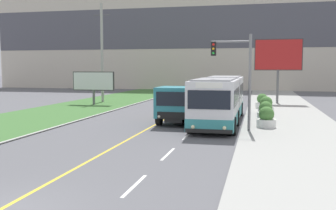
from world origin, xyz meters
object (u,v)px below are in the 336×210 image
(utility_pole_far, at_px, (102,53))
(traffic_light_mast, at_px, (238,70))
(planter_round_far, at_px, (262,102))
(billboard_large, at_px, (278,57))
(billboard_small, at_px, (93,82))
(city_bus, at_px, (220,100))
(planter_round_near, at_px, (266,118))
(planter_round_second, at_px, (266,111))
(planter_round_third, at_px, (266,106))
(dump_truck, at_px, (180,105))

(utility_pole_far, distance_m, traffic_light_mast, 22.47)
(planter_round_far, bearing_deg, billboard_large, 74.67)
(billboard_large, relative_size, billboard_small, 1.53)
(city_bus, bearing_deg, billboard_large, 73.69)
(planter_round_far, bearing_deg, planter_round_near, -89.17)
(billboard_small, xyz_separation_m, planter_round_near, (16.35, -11.88, -1.65))
(planter_round_second, relative_size, planter_round_far, 0.97)
(city_bus, xyz_separation_m, billboard_small, (-13.37, 9.74, 0.74))
(traffic_light_mast, height_order, planter_round_third, traffic_light_mast)
(billboard_large, height_order, billboard_small, billboard_large)
(billboard_small, bearing_deg, utility_pole_far, 96.70)
(utility_pole_far, xyz_separation_m, billboard_small, (0.37, -3.18, -2.98))
(planter_round_third, bearing_deg, dump_truck, -130.78)
(traffic_light_mast, bearing_deg, utility_pole_far, 132.25)
(traffic_light_mast, bearing_deg, planter_round_third, 79.09)
(traffic_light_mast, relative_size, planter_round_near, 4.38)
(planter_round_near, xyz_separation_m, planter_round_second, (0.01, 3.80, -0.00))
(utility_pole_far, distance_m, planter_round_far, 17.57)
(dump_truck, bearing_deg, city_bus, 22.43)
(utility_pole_far, bearing_deg, traffic_light_mast, -47.75)
(billboard_small, height_order, planter_round_near, billboard_small)
(planter_round_second, bearing_deg, billboard_large, 84.15)
(planter_round_near, distance_m, planter_round_third, 7.61)
(utility_pole_far, bearing_deg, city_bus, -43.22)
(billboard_large, xyz_separation_m, planter_round_near, (-1.36, -16.96, -4.14))
(billboard_large, height_order, planter_round_far, billboard_large)
(city_bus, relative_size, billboard_small, 2.91)
(planter_round_third, bearing_deg, billboard_small, 165.42)
(planter_round_near, bearing_deg, planter_round_third, 89.22)
(city_bus, relative_size, planter_round_far, 9.54)
(utility_pole_far, xyz_separation_m, planter_round_near, (16.72, -15.06, -4.62))
(planter_round_near, relative_size, planter_round_third, 0.95)
(traffic_light_mast, distance_m, planter_round_second, 6.29)
(traffic_light_mast, distance_m, billboard_large, 18.77)
(utility_pole_far, distance_m, planter_round_near, 22.97)
(utility_pole_far, height_order, traffic_light_mast, utility_pole_far)
(dump_truck, xyz_separation_m, billboard_small, (-10.84, 10.78, 1.03))
(traffic_light_mast, relative_size, planter_round_far, 4.24)
(dump_truck, distance_m, planter_round_second, 6.17)
(traffic_light_mast, relative_size, planter_round_second, 4.38)
(city_bus, xyz_separation_m, planter_round_third, (3.08, 5.46, -0.88))
(billboard_large, xyz_separation_m, billboard_small, (-17.71, -5.08, -2.49))
(billboard_large, distance_m, planter_round_far, 7.08)
(traffic_light_mast, bearing_deg, billboard_small, 137.61)
(traffic_light_mast, bearing_deg, city_bus, 109.79)
(billboard_small, distance_m, planter_round_far, 16.27)
(planter_round_second, distance_m, planter_round_far, 7.61)
(utility_pole_far, distance_m, planter_round_second, 20.69)
(dump_truck, bearing_deg, planter_round_near, -11.30)
(planter_round_far, bearing_deg, utility_pole_far, 167.56)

